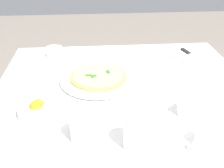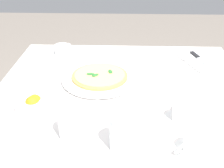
{
  "view_description": "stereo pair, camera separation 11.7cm",
  "coord_description": "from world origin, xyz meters",
  "px_view_note": "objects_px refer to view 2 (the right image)",
  "views": [
    {
      "loc": [
        0.95,
        -0.14,
        1.34
      ],
      "look_at": [
        -0.07,
        -0.06,
        0.76
      ],
      "focal_mm": 44.0,
      "sensor_mm": 36.0,
      "label": 1
    },
    {
      "loc": [
        0.95,
        -0.02,
        1.34
      ],
      "look_at": [
        -0.07,
        -0.06,
        0.76
      ],
      "focal_mm": 44.0,
      "sensor_mm": 36.0,
      "label": 2
    }
  ],
  "objects_px": {
    "pizza_plate": "(100,78)",
    "coffee_cup_left_edge": "(196,145)",
    "coffee_cup_back_corner": "(62,50)",
    "water_glass_far_right": "(122,135)",
    "coffee_cup_near_right": "(183,114)",
    "pizza": "(100,76)",
    "citrus_bowl": "(35,104)",
    "napkin_folded": "(199,61)",
    "water_glass_center_back": "(70,125)",
    "dinner_knife": "(200,59)"
  },
  "relations": [
    {
      "from": "coffee_cup_near_right",
      "to": "water_glass_far_right",
      "type": "xyz_separation_m",
      "value": [
        0.15,
        -0.22,
        0.02
      ]
    },
    {
      "from": "coffee_cup_left_edge",
      "to": "dinner_knife",
      "type": "bearing_deg",
      "value": 165.35
    },
    {
      "from": "pizza_plate",
      "to": "coffee_cup_left_edge",
      "type": "xyz_separation_m",
      "value": [
        0.45,
        0.32,
        0.02
      ]
    },
    {
      "from": "coffee_cup_back_corner",
      "to": "pizza_plate",
      "type": "bearing_deg",
      "value": 38.32
    },
    {
      "from": "coffee_cup_back_corner",
      "to": "water_glass_center_back",
      "type": "bearing_deg",
      "value": 13.24
    },
    {
      "from": "dinner_knife",
      "to": "napkin_folded",
      "type": "bearing_deg",
      "value": 180.0
    },
    {
      "from": "pizza",
      "to": "coffee_cup_back_corner",
      "type": "bearing_deg",
      "value": -141.69
    },
    {
      "from": "pizza_plate",
      "to": "coffee_cup_left_edge",
      "type": "bearing_deg",
      "value": 35.93
    },
    {
      "from": "coffee_cup_left_edge",
      "to": "napkin_folded",
      "type": "xyz_separation_m",
      "value": [
        -0.65,
        0.17,
        -0.02
      ]
    },
    {
      "from": "coffee_cup_back_corner",
      "to": "dinner_knife",
      "type": "xyz_separation_m",
      "value": [
        0.08,
        0.72,
        -0.0
      ]
    },
    {
      "from": "pizza_plate",
      "to": "coffee_cup_left_edge",
      "type": "distance_m",
      "value": 0.55
    },
    {
      "from": "pizza_plate",
      "to": "pizza",
      "type": "bearing_deg",
      "value": -117.46
    },
    {
      "from": "pizza",
      "to": "water_glass_far_right",
      "type": "height_order",
      "value": "water_glass_far_right"
    },
    {
      "from": "coffee_cup_near_right",
      "to": "dinner_knife",
      "type": "distance_m",
      "value": 0.52
    },
    {
      "from": "coffee_cup_left_edge",
      "to": "water_glass_far_right",
      "type": "xyz_separation_m",
      "value": [
        -0.01,
        -0.22,
        0.03
      ]
    },
    {
      "from": "pizza",
      "to": "citrus_bowl",
      "type": "bearing_deg",
      "value": -43.77
    },
    {
      "from": "water_glass_far_right",
      "to": "citrus_bowl",
      "type": "xyz_separation_m",
      "value": [
        -0.2,
        -0.33,
        -0.03
      ]
    },
    {
      "from": "coffee_cup_left_edge",
      "to": "water_glass_center_back",
      "type": "bearing_deg",
      "value": -98.72
    },
    {
      "from": "pizza_plate",
      "to": "water_glass_far_right",
      "type": "distance_m",
      "value": 0.45
    },
    {
      "from": "pizza_plate",
      "to": "citrus_bowl",
      "type": "height_order",
      "value": "citrus_bowl"
    },
    {
      "from": "coffee_cup_near_right",
      "to": "coffee_cup_back_corner",
      "type": "xyz_separation_m",
      "value": [
        -0.57,
        -0.54,
        -0.0
      ]
    },
    {
      "from": "coffee_cup_near_right",
      "to": "water_glass_center_back",
      "type": "bearing_deg",
      "value": -75.28
    },
    {
      "from": "coffee_cup_near_right",
      "to": "water_glass_center_back",
      "type": "relative_size",
      "value": 1.22
    },
    {
      "from": "citrus_bowl",
      "to": "pizza",
      "type": "bearing_deg",
      "value": 136.23
    },
    {
      "from": "coffee_cup_near_right",
      "to": "water_glass_far_right",
      "type": "relative_size",
      "value": 1.12
    },
    {
      "from": "pizza",
      "to": "water_glass_far_right",
      "type": "relative_size",
      "value": 2.12
    },
    {
      "from": "coffee_cup_back_corner",
      "to": "water_glass_far_right",
      "type": "relative_size",
      "value": 1.1
    },
    {
      "from": "coffee_cup_near_right",
      "to": "pizza_plate",
      "type": "bearing_deg",
      "value": -132.31
    },
    {
      "from": "pizza_plate",
      "to": "water_glass_center_back",
      "type": "height_order",
      "value": "water_glass_center_back"
    },
    {
      "from": "pizza_plate",
      "to": "water_glass_center_back",
      "type": "relative_size",
      "value": 3.14
    },
    {
      "from": "coffee_cup_back_corner",
      "to": "water_glass_center_back",
      "type": "height_order",
      "value": "water_glass_center_back"
    },
    {
      "from": "water_glass_center_back",
      "to": "dinner_knife",
      "type": "bearing_deg",
      "value": 136.5
    },
    {
      "from": "dinner_knife",
      "to": "water_glass_center_back",
      "type": "bearing_deg",
      "value": -58.96
    },
    {
      "from": "coffee_cup_left_edge",
      "to": "water_glass_center_back",
      "type": "xyz_separation_m",
      "value": [
        -0.06,
        -0.39,
        0.02
      ]
    },
    {
      "from": "citrus_bowl",
      "to": "napkin_folded",
      "type": "bearing_deg",
      "value": 121.56
    },
    {
      "from": "dinner_knife",
      "to": "coffee_cup_near_right",
      "type": "bearing_deg",
      "value": -35.48
    },
    {
      "from": "coffee_cup_back_corner",
      "to": "dinner_knife",
      "type": "height_order",
      "value": "coffee_cup_back_corner"
    },
    {
      "from": "citrus_bowl",
      "to": "dinner_knife",
      "type": "bearing_deg",
      "value": 121.38
    },
    {
      "from": "coffee_cup_left_edge",
      "to": "napkin_folded",
      "type": "height_order",
      "value": "coffee_cup_left_edge"
    },
    {
      "from": "dinner_knife",
      "to": "citrus_bowl",
      "type": "height_order",
      "value": "citrus_bowl"
    },
    {
      "from": "pizza",
      "to": "water_glass_center_back",
      "type": "xyz_separation_m",
      "value": [
        0.39,
        -0.07,
        0.02
      ]
    },
    {
      "from": "pizza_plate",
      "to": "coffee_cup_near_right",
      "type": "relative_size",
      "value": 2.58
    },
    {
      "from": "water_glass_far_right",
      "to": "dinner_knife",
      "type": "relative_size",
      "value": 0.61
    },
    {
      "from": "pizza_plate",
      "to": "citrus_bowl",
      "type": "distance_m",
      "value": 0.33
    },
    {
      "from": "water_glass_center_back",
      "to": "dinner_knife",
      "type": "distance_m",
      "value": 0.82
    },
    {
      "from": "coffee_cup_near_right",
      "to": "pizza",
      "type": "bearing_deg",
      "value": -132.31
    },
    {
      "from": "coffee_cup_near_right",
      "to": "coffee_cup_back_corner",
      "type": "relative_size",
      "value": 1.02
    },
    {
      "from": "napkin_folded",
      "to": "coffee_cup_near_right",
      "type": "bearing_deg",
      "value": -39.89
    },
    {
      "from": "pizza",
      "to": "napkin_folded",
      "type": "distance_m",
      "value": 0.54
    },
    {
      "from": "coffee_cup_back_corner",
      "to": "napkin_folded",
      "type": "height_order",
      "value": "coffee_cup_back_corner"
    }
  ]
}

